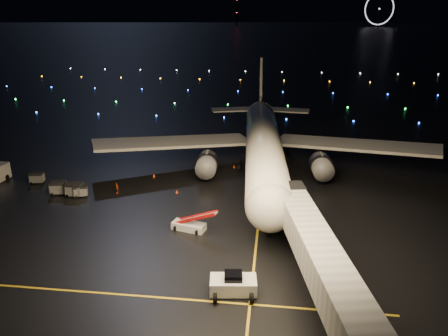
{
  "coord_description": "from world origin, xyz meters",
  "views": [
    {
      "loc": [
        13.64,
        -42.84,
        24.94
      ],
      "look_at": [
        6.96,
        12.0,
        5.0
      ],
      "focal_mm": 35.0,
      "sensor_mm": 36.0,
      "label": 1
    }
  ],
  "objects_px": {
    "belt_loader": "(189,219)",
    "baggage_cart_1": "(58,188)",
    "crew_c": "(117,188)",
    "baggage_cart_3": "(37,178)",
    "baggage_cart_0": "(75,190)",
    "baggage_cart_2": "(81,191)",
    "pushback_tug": "(233,283)",
    "airliner": "(264,121)"
  },
  "relations": [
    {
      "from": "pushback_tug",
      "to": "baggage_cart_1",
      "type": "bearing_deg",
      "value": 136.93
    },
    {
      "from": "belt_loader",
      "to": "baggage_cart_1",
      "type": "relative_size",
      "value": 2.74
    },
    {
      "from": "belt_loader",
      "to": "baggage_cart_0",
      "type": "height_order",
      "value": "belt_loader"
    },
    {
      "from": "airliner",
      "to": "baggage_cart_0",
      "type": "xyz_separation_m",
      "value": [
        -26.13,
        -15.49,
        -6.97
      ]
    },
    {
      "from": "crew_c",
      "to": "baggage_cart_0",
      "type": "height_order",
      "value": "baggage_cart_0"
    },
    {
      "from": "baggage_cart_0",
      "to": "baggage_cart_2",
      "type": "distance_m",
      "value": 0.91
    },
    {
      "from": "crew_c",
      "to": "baggage_cart_1",
      "type": "bearing_deg",
      "value": -117.24
    },
    {
      "from": "airliner",
      "to": "baggage_cart_1",
      "type": "xyz_separation_m",
      "value": [
        -28.76,
        -15.09,
        -7.0
      ]
    },
    {
      "from": "crew_c",
      "to": "baggage_cart_2",
      "type": "height_order",
      "value": "baggage_cart_2"
    },
    {
      "from": "belt_loader",
      "to": "baggage_cart_0",
      "type": "distance_m",
      "value": 19.94
    },
    {
      "from": "baggage_cart_3",
      "to": "baggage_cart_1",
      "type": "bearing_deg",
      "value": -42.47
    },
    {
      "from": "pushback_tug",
      "to": "crew_c",
      "type": "bearing_deg",
      "value": 125.01
    },
    {
      "from": "baggage_cart_2",
      "to": "pushback_tug",
      "type": "bearing_deg",
      "value": -60.11
    },
    {
      "from": "baggage_cart_0",
      "to": "pushback_tug",
      "type": "bearing_deg",
      "value": -39.02
    },
    {
      "from": "baggage_cart_1",
      "to": "pushback_tug",
      "type": "bearing_deg",
      "value": -47.52
    },
    {
      "from": "airliner",
      "to": "belt_loader",
      "type": "xyz_separation_m",
      "value": [
        -7.94,
        -23.65,
        -6.48
      ]
    },
    {
      "from": "baggage_cart_2",
      "to": "baggage_cart_3",
      "type": "xyz_separation_m",
      "value": [
        -8.85,
        4.09,
        0.03
      ]
    },
    {
      "from": "baggage_cart_3",
      "to": "baggage_cart_2",
      "type": "bearing_deg",
      "value": -32.55
    },
    {
      "from": "baggage_cart_2",
      "to": "baggage_cart_3",
      "type": "bearing_deg",
      "value": 134.88
    },
    {
      "from": "baggage_cart_1",
      "to": "crew_c",
      "type": "bearing_deg",
      "value": -2.39
    },
    {
      "from": "baggage_cart_2",
      "to": "airliner",
      "type": "bearing_deg",
      "value": 11.25
    },
    {
      "from": "airliner",
      "to": "baggage_cart_0",
      "type": "relative_size",
      "value": 25.13
    },
    {
      "from": "crew_c",
      "to": "baggage_cart_3",
      "type": "xyz_separation_m",
      "value": [
        -13.62,
        2.42,
        0.04
      ]
    },
    {
      "from": "pushback_tug",
      "to": "baggage_cart_1",
      "type": "xyz_separation_m",
      "value": [
        -27.42,
        20.3,
        -0.12
      ]
    },
    {
      "from": "belt_loader",
      "to": "crew_c",
      "type": "bearing_deg",
      "value": 156.02
    },
    {
      "from": "airliner",
      "to": "baggage_cart_2",
      "type": "height_order",
      "value": "airliner"
    },
    {
      "from": "baggage_cart_1",
      "to": "baggage_cart_3",
      "type": "height_order",
      "value": "baggage_cart_1"
    },
    {
      "from": "airliner",
      "to": "pushback_tug",
      "type": "relative_size",
      "value": 12.88
    },
    {
      "from": "crew_c",
      "to": "baggage_cart_1",
      "type": "xyz_separation_m",
      "value": [
        -8.3,
        -1.26,
        0.13
      ]
    },
    {
      "from": "baggage_cart_2",
      "to": "crew_c",
      "type": "bearing_deg",
      "value": -1.08
    },
    {
      "from": "airliner",
      "to": "crew_c",
      "type": "height_order",
      "value": "airliner"
    },
    {
      "from": "baggage_cart_1",
      "to": "baggage_cart_2",
      "type": "relative_size",
      "value": 1.16
    },
    {
      "from": "crew_c",
      "to": "baggage_cart_3",
      "type": "relative_size",
      "value": 0.81
    },
    {
      "from": "baggage_cart_0",
      "to": "baggage_cart_2",
      "type": "xyz_separation_m",
      "value": [
        0.9,
        -0.01,
        -0.16
      ]
    },
    {
      "from": "airliner",
      "to": "crew_c",
      "type": "relative_size",
      "value": 35.67
    },
    {
      "from": "baggage_cart_0",
      "to": "belt_loader",
      "type": "bearing_deg",
      "value": -24.4
    },
    {
      "from": "airliner",
      "to": "baggage_cart_2",
      "type": "distance_m",
      "value": 30.46
    },
    {
      "from": "baggage_cart_0",
      "to": "baggage_cart_3",
      "type": "xyz_separation_m",
      "value": [
        -7.95,
        4.08,
        -0.12
      ]
    },
    {
      "from": "pushback_tug",
      "to": "baggage_cart_2",
      "type": "distance_m",
      "value": 31.09
    },
    {
      "from": "baggage_cart_0",
      "to": "baggage_cart_2",
      "type": "relative_size",
      "value": 1.2
    },
    {
      "from": "airliner",
      "to": "baggage_cart_0",
      "type": "distance_m",
      "value": 31.16
    },
    {
      "from": "airliner",
      "to": "pushback_tug",
      "type": "xyz_separation_m",
      "value": [
        -1.35,
        -35.4,
        -6.88
      ]
    }
  ]
}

